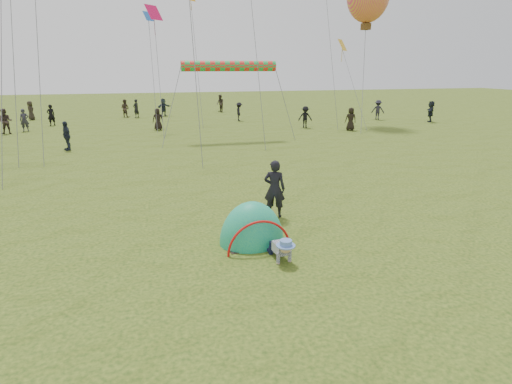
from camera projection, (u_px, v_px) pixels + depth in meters
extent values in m
plane|color=#1E3811|center=(311.00, 262.00, 9.74)|extent=(140.00, 140.00, 0.00)
ellipsoid|color=#0B7E7F|center=(252.00, 242.00, 10.88)|extent=(1.87, 1.58, 2.29)
imported|color=black|center=(275.00, 189.00, 12.47)|extent=(0.79, 0.67, 1.83)
imported|color=#2C2A36|center=(24.00, 120.00, 29.28)|extent=(0.65, 0.48, 1.64)
imported|color=#362F27|center=(220.00, 103.00, 41.95)|extent=(0.90, 1.03, 1.80)
imported|color=#22202B|center=(378.00, 110.00, 35.92)|extent=(1.29, 1.17, 1.73)
imported|color=black|center=(31.00, 110.00, 35.73)|extent=(0.81, 0.95, 1.66)
imported|color=#1F2731|center=(164.00, 107.00, 38.44)|extent=(1.54, 1.35, 1.69)
imported|color=black|center=(51.00, 115.00, 32.24)|extent=(0.73, 0.68, 1.68)
imported|color=#44372B|center=(125.00, 108.00, 37.58)|extent=(1.02, 0.98, 1.66)
imported|color=#222A39|center=(66.00, 136.00, 22.65)|extent=(0.82, 1.04, 1.65)
imported|color=black|center=(305.00, 117.00, 31.09)|extent=(1.19, 0.87, 1.65)
imported|color=black|center=(158.00, 119.00, 30.01)|extent=(0.81, 0.55, 1.61)
imported|color=black|center=(431.00, 111.00, 34.39)|extent=(1.36, 1.66, 1.78)
imported|color=black|center=(136.00, 108.00, 37.31)|extent=(0.71, 0.73, 1.69)
imported|color=#392B29|center=(6.00, 121.00, 28.12)|extent=(0.87, 0.68, 1.78)
imported|color=black|center=(239.00, 112.00, 35.12)|extent=(0.79, 1.13, 1.60)
imported|color=black|center=(351.00, 119.00, 29.76)|extent=(0.91, 0.68, 1.69)
cylinder|color=red|center=(229.00, 66.00, 25.03)|extent=(5.98, 0.64, 0.64)
plane|color=blue|center=(148.00, 16.00, 31.03)|extent=(0.87, 0.87, 0.71)
plane|color=#C40B47|center=(154.00, 12.00, 28.35)|extent=(1.28, 1.28, 1.04)
plane|color=gold|center=(342.00, 45.00, 32.68)|extent=(1.12, 1.12, 0.91)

